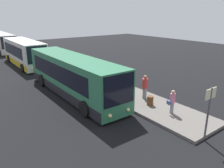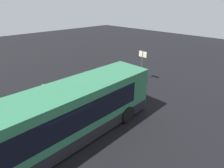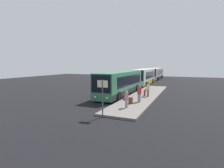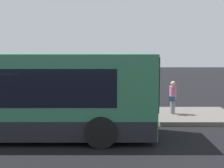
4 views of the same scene
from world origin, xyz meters
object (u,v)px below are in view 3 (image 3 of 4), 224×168
(passenger_with_bags, at_px, (126,98))
(trash_bin, at_px, (131,100))
(passenger_waiting, at_px, (139,93))
(sign_post, at_px, (102,92))
(bus_second, at_px, (144,77))
(bus_third, at_px, (156,74))
(passenger_boarding, at_px, (148,89))
(bus_lead, at_px, (121,83))
(suitcase, at_px, (145,93))

(passenger_with_bags, bearing_deg, trash_bin, 25.05)
(passenger_waiting, bearing_deg, sign_post, -22.92)
(bus_second, distance_m, sign_post, 23.65)
(bus_third, relative_size, passenger_with_bags, 7.94)
(passenger_waiting, relative_size, trash_bin, 2.78)
(sign_post, relative_size, trash_bin, 4.22)
(bus_second, distance_m, passenger_with_bags, 20.89)
(passenger_boarding, relative_size, sign_post, 0.64)
(bus_lead, relative_size, suitcase, 12.41)
(suitcase, bearing_deg, bus_lead, -103.08)
(bus_third, distance_m, sign_post, 37.66)
(passenger_boarding, xyz_separation_m, passenger_waiting, (3.41, -0.19, 0.01))
(bus_lead, bearing_deg, trash_bin, 28.88)
(passenger_with_bags, relative_size, suitcase, 1.61)
(passenger_with_bags, bearing_deg, bus_lead, 44.25)
(bus_third, relative_size, sign_post, 4.54)
(passenger_with_bags, distance_m, trash_bin, 1.82)
(bus_second, distance_m, trash_bin, 19.17)
(bus_lead, bearing_deg, bus_third, 180.00)
(passenger_waiting, bearing_deg, bus_third, 177.07)
(bus_lead, distance_m, sign_post, 10.52)
(passenger_waiting, distance_m, passenger_with_bags, 2.91)
(suitcase, bearing_deg, sign_post, -6.72)
(bus_lead, height_order, passenger_boarding, bus_lead)
(bus_second, bearing_deg, passenger_boarding, 15.08)
(passenger_waiting, bearing_deg, bus_lead, -150.13)
(bus_third, height_order, trash_bin, bus_third)
(passenger_waiting, xyz_separation_m, suitcase, (-3.69, -0.26, -0.60))
(passenger_waiting, xyz_separation_m, sign_post, (5.78, -1.38, 0.82))
(bus_second, height_order, passenger_with_bags, bus_second)
(passenger_waiting, relative_size, sign_post, 0.66)
(bus_third, height_order, suitcase, bus_third)
(passenger_boarding, xyz_separation_m, sign_post, (9.18, -1.56, 0.83))
(bus_lead, bearing_deg, bus_second, 180.00)
(bus_second, bearing_deg, passenger_with_bags, 8.91)
(passenger_boarding, bearing_deg, suitcase, 11.62)
(bus_second, bearing_deg, bus_third, -180.00)
(passenger_waiting, relative_size, suitcase, 1.86)
(sign_post, bearing_deg, suitcase, 173.28)
(bus_second, relative_size, passenger_waiting, 5.72)
(bus_second, xyz_separation_m, sign_post, (23.53, 2.30, 0.44))
(bus_lead, bearing_deg, passenger_with_bags, 23.75)
(suitcase, bearing_deg, passenger_with_bags, -1.60)
(bus_lead, height_order, suitcase, bus_lead)
(passenger_with_bags, bearing_deg, passenger_waiting, 11.72)
(bus_lead, relative_size, passenger_boarding, 6.83)
(bus_second, height_order, passenger_boarding, bus_second)
(passenger_with_bags, bearing_deg, bus_second, 29.41)
(bus_third, bearing_deg, sign_post, 3.51)
(suitcase, height_order, trash_bin, suitcase)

